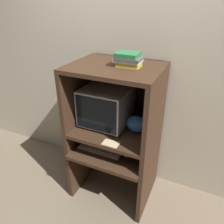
% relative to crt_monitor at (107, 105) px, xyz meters
% --- Properties ---
extents(ground_plane, '(12.00, 12.00, 0.00)m').
position_rel_crt_monitor_xyz_m(ground_plane, '(0.12, -0.38, -1.02)').
color(ground_plane, '#756651').
extents(wall_back, '(6.00, 0.06, 2.60)m').
position_rel_crt_monitor_xyz_m(wall_back, '(0.12, 0.33, 0.28)').
color(wall_back, '#B2A893').
rests_on(wall_back, ground_plane).
extents(desk_base, '(0.81, 0.70, 0.60)m').
position_rel_crt_monitor_xyz_m(desk_base, '(0.12, -0.09, -0.64)').
color(desk_base, '#382316').
rests_on(desk_base, ground_plane).
extents(desk_monitor_shelf, '(0.81, 0.66, 0.22)m').
position_rel_crt_monitor_xyz_m(desk_monitor_shelf, '(0.12, -0.05, -0.25)').
color(desk_monitor_shelf, '#382316').
rests_on(desk_monitor_shelf, desk_base).
extents(hutch_upper, '(0.81, 0.66, 0.63)m').
position_rel_crt_monitor_xyz_m(hutch_upper, '(0.12, -0.02, 0.21)').
color(hutch_upper, '#382316').
rests_on(hutch_upper, desk_monitor_shelf).
extents(crt_monitor, '(0.44, 0.46, 0.38)m').
position_rel_crt_monitor_xyz_m(crt_monitor, '(0.00, 0.00, 0.00)').
color(crt_monitor, '#B2B2B7').
rests_on(crt_monitor, desk_monitor_shelf).
extents(keyboard, '(0.45, 0.17, 0.03)m').
position_rel_crt_monitor_xyz_m(keyboard, '(0.02, -0.18, -0.40)').
color(keyboard, beige).
rests_on(keyboard, desk_base).
extents(mouse, '(0.06, 0.04, 0.03)m').
position_rel_crt_monitor_xyz_m(mouse, '(0.30, -0.18, -0.40)').
color(mouse, '#B7B7B7').
rests_on(mouse, desk_base).
extents(snack_bag, '(0.20, 0.15, 0.16)m').
position_rel_crt_monitor_xyz_m(snack_bag, '(0.33, -0.04, -0.12)').
color(snack_bag, '#336BB7').
rests_on(snack_bag, desk_monitor_shelf).
extents(book_stack, '(0.23, 0.16, 0.12)m').
position_rel_crt_monitor_xyz_m(book_stack, '(0.23, -0.05, 0.49)').
color(book_stack, gold).
rests_on(book_stack, hutch_upper).
extents(paper_card, '(0.15, 0.10, 0.00)m').
position_rel_crt_monitor_xyz_m(paper_card, '(0.19, -0.32, -0.20)').
color(paper_card, '#CCB28C').
rests_on(paper_card, desk_monitor_shelf).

